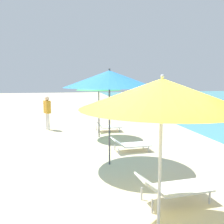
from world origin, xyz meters
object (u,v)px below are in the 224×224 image
(lounger_nearest_shoreside, at_px, (173,187))
(umbrella_second, at_px, (109,79))
(person_walking_near, at_px, (47,109))
(umbrella_nearest, at_px, (162,94))
(lounger_second_shoreside, at_px, (130,144))
(lounger_farthest_shoreside, at_px, (107,126))
(umbrella_farthest, at_px, (99,84))

(lounger_nearest_shoreside, bearing_deg, umbrella_second, 105.10)
(umbrella_second, distance_m, person_walking_near, 5.89)
(umbrella_nearest, xyz_separation_m, person_walking_near, (-2.31, 8.61, -1.26))
(umbrella_nearest, xyz_separation_m, umbrella_second, (-0.20, 3.30, 0.21))
(lounger_nearest_shoreside, height_order, lounger_second_shoreside, lounger_nearest_shoreside)
(umbrella_nearest, relative_size, lounger_farthest_shoreside, 2.12)
(umbrella_nearest, relative_size, person_walking_near, 1.55)
(umbrella_nearest, height_order, lounger_nearest_shoreside, umbrella_nearest)
(lounger_nearest_shoreside, bearing_deg, umbrella_farthest, 92.41)
(person_walking_near, bearing_deg, lounger_farthest_shoreside, 131.70)
(lounger_second_shoreside, bearing_deg, umbrella_farthest, 105.13)
(umbrella_nearest, height_order, umbrella_farthest, same)
(umbrella_second, height_order, lounger_farthest_shoreside, umbrella_second)
(lounger_nearest_shoreside, bearing_deg, umbrella_nearest, -130.84)
(lounger_nearest_shoreside, height_order, lounger_farthest_shoreside, lounger_nearest_shoreside)
(umbrella_second, xyz_separation_m, umbrella_farthest, (0.15, 3.35, -0.23))
(lounger_second_shoreside, bearing_deg, lounger_nearest_shoreside, -95.16)
(umbrella_nearest, xyz_separation_m, lounger_nearest_shoreside, (0.66, 0.90, -1.94))
(person_walking_near, bearing_deg, lounger_second_shoreside, 96.00)
(umbrella_nearest, height_order, lounger_second_shoreside, umbrella_nearest)
(lounger_nearest_shoreside, height_order, person_walking_near, person_walking_near)
(umbrella_second, distance_m, lounger_farthest_shoreside, 4.95)
(lounger_second_shoreside, xyz_separation_m, umbrella_farthest, (-0.78, 2.22, 1.98))
(lounger_second_shoreside, xyz_separation_m, lounger_farthest_shoreside, (-0.25, 3.25, 0.02))
(person_walking_near, bearing_deg, umbrella_nearest, 75.06)
(lounger_farthest_shoreside, bearing_deg, umbrella_farthest, -117.48)
(umbrella_nearest, distance_m, lounger_nearest_shoreside, 2.24)
(lounger_nearest_shoreside, xyz_separation_m, person_walking_near, (-2.97, 7.71, 0.67))
(umbrella_nearest, bearing_deg, umbrella_farthest, 90.48)
(person_walking_near, bearing_deg, umbrella_farthest, 109.06)
(lounger_nearest_shoreside, height_order, umbrella_farthest, umbrella_farthest)
(umbrella_nearest, xyz_separation_m, umbrella_farthest, (-0.06, 6.65, -0.02))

